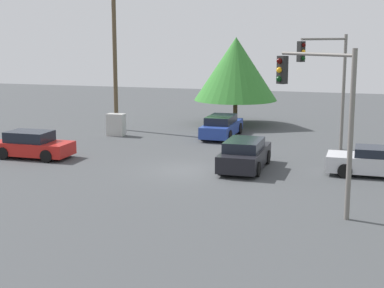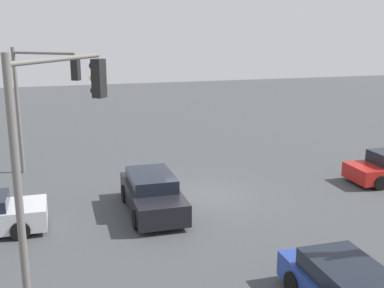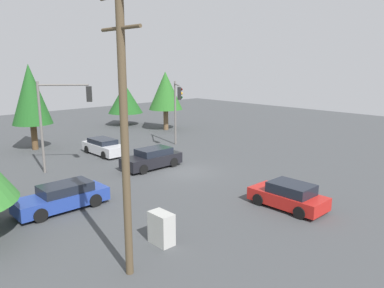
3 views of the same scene
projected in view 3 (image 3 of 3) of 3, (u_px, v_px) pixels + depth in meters
ground_plane at (183, 171)px, 26.73m from camera, size 80.00×80.00×0.00m
sedan_blue at (63, 197)px, 19.68m from camera, size 1.86×4.77×1.38m
sedan_dark at (152, 158)px, 27.48m from camera, size 1.95×4.47×1.46m
sedan_red at (289, 196)px, 19.88m from camera, size 4.07×1.92×1.40m
sedan_silver at (104, 147)px, 31.58m from camera, size 4.52×1.91×1.32m
traffic_signal_main at (177, 103)px, 33.46m from camera, size 2.96×2.11×5.95m
traffic_signal_cross at (60, 111)px, 25.63m from camera, size 2.41×2.95×6.38m
utility_pole_tall at (124, 128)px, 12.65m from camera, size 2.20×0.28×10.28m
electrical_cabinet at (161, 228)px, 15.92m from camera, size 1.11×0.66×1.40m
tree_right at (31, 95)px, 32.47m from camera, size 3.40×3.40×7.52m
tree_far at (165, 91)px, 42.41m from camera, size 3.84×3.84×6.65m
tree_left at (125, 99)px, 45.70m from camera, size 4.20×4.20×5.10m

